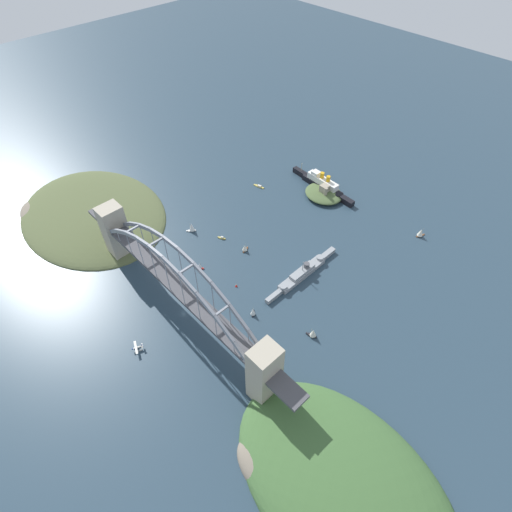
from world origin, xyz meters
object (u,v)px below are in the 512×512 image
(small_boat_4, at_px, (259,186))
(small_boat_5, at_px, (200,266))
(small_boat_2, at_px, (245,248))
(fort_island_mid_harbor, at_px, (324,193))
(small_boat_0, at_px, (313,333))
(small_boat_1, at_px, (222,238))
(seaplane_taxiing_near_bridge, at_px, (137,348))
(small_boat_3, at_px, (192,227))
(small_boat_6, at_px, (421,233))
(channel_marker_buoy, at_px, (236,286))
(harbor_arch_bridge, at_px, (178,290))
(ocean_liner, at_px, (323,184))
(small_boat_7, at_px, (253,312))
(naval_cruiser, at_px, (303,273))

(small_boat_4, relative_size, small_boat_5, 1.75)
(small_boat_4, bearing_deg, small_boat_2, -51.52)
(fort_island_mid_harbor, bearing_deg, small_boat_0, -52.81)
(small_boat_1, bearing_deg, seaplane_taxiing_near_bridge, -68.58)
(small_boat_3, xyz_separation_m, small_boat_6, (153.85, 151.20, -0.55))
(channel_marker_buoy, bearing_deg, small_boat_0, 7.04)
(harbor_arch_bridge, bearing_deg, ocean_liner, 98.16)
(fort_island_mid_harbor, relative_size, seaplane_taxiing_near_bridge, 3.59)
(small_boat_2, bearing_deg, harbor_arch_bridge, -78.09)
(small_boat_3, height_order, small_boat_7, small_boat_3)
(small_boat_0, distance_m, small_boat_3, 156.81)
(ocean_liner, distance_m, small_boat_4, 67.66)
(fort_island_mid_harbor, bearing_deg, harbor_arch_bridge, -84.24)
(small_boat_5, bearing_deg, channel_marker_buoy, 14.23)
(harbor_arch_bridge, height_order, ocean_liner, harbor_arch_bridge)
(ocean_liner, height_order, naval_cruiser, ocean_liner)
(small_boat_2, bearing_deg, naval_cruiser, 15.89)
(fort_island_mid_harbor, height_order, small_boat_6, fort_island_mid_harbor)
(naval_cruiser, relative_size, channel_marker_buoy, 31.37)
(small_boat_0, bearing_deg, small_boat_5, -170.56)
(small_boat_1, relative_size, small_boat_6, 0.76)
(small_boat_4, bearing_deg, harbor_arch_bridge, -63.83)
(small_boat_4, bearing_deg, ocean_liner, 44.16)
(harbor_arch_bridge, bearing_deg, small_boat_7, 44.78)
(harbor_arch_bridge, bearing_deg, small_boat_1, 119.70)
(small_boat_0, height_order, small_boat_3, small_boat_3)
(small_boat_5, relative_size, channel_marker_buoy, 2.69)
(small_boat_6, distance_m, channel_marker_buoy, 181.84)
(small_boat_0, bearing_deg, small_boat_2, 166.68)
(small_boat_1, bearing_deg, small_boat_2, 10.16)
(harbor_arch_bridge, bearing_deg, naval_cruiser, 68.55)
(ocean_liner, bearing_deg, fort_island_mid_harbor, -43.70)
(harbor_arch_bridge, height_order, small_boat_0, harbor_arch_bridge)
(seaplane_taxiing_near_bridge, relative_size, small_boat_5, 1.51)
(harbor_arch_bridge, height_order, small_boat_1, harbor_arch_bridge)
(small_boat_1, xyz_separation_m, channel_marker_buoy, (52.86, -28.86, 0.30))
(harbor_arch_bridge, relative_size, channel_marker_buoy, 89.62)
(naval_cruiser, bearing_deg, small_boat_5, -138.68)
(seaplane_taxiing_near_bridge, height_order, small_boat_0, small_boat_0)
(small_boat_1, xyz_separation_m, small_boat_3, (-27.49, -13.77, 4.30))
(naval_cruiser, bearing_deg, seaplane_taxiing_near_bridge, -103.81)
(harbor_arch_bridge, relative_size, small_boat_3, 22.28)
(fort_island_mid_harbor, distance_m, small_boat_2, 113.93)
(small_boat_3, height_order, small_boat_4, small_boat_3)
(ocean_liner, relative_size, naval_cruiser, 0.97)
(naval_cruiser, relative_size, fort_island_mid_harbor, 2.15)
(ocean_liner, xyz_separation_m, channel_marker_buoy, (38.10, -156.79, -4.64))
(seaplane_taxiing_near_bridge, distance_m, small_boat_4, 218.46)
(harbor_arch_bridge, xyz_separation_m, small_boat_3, (-71.70, 63.72, -24.39))
(small_boat_6, bearing_deg, small_boat_7, -103.68)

